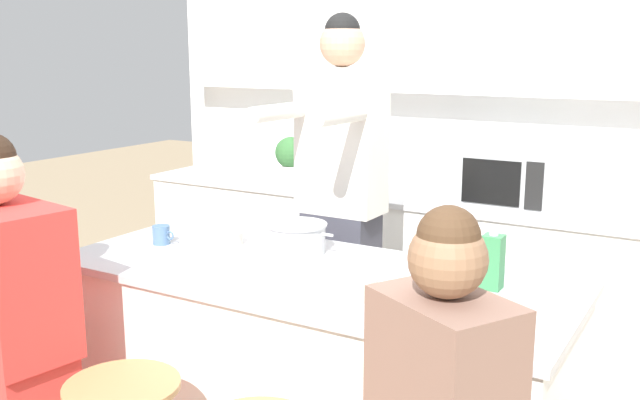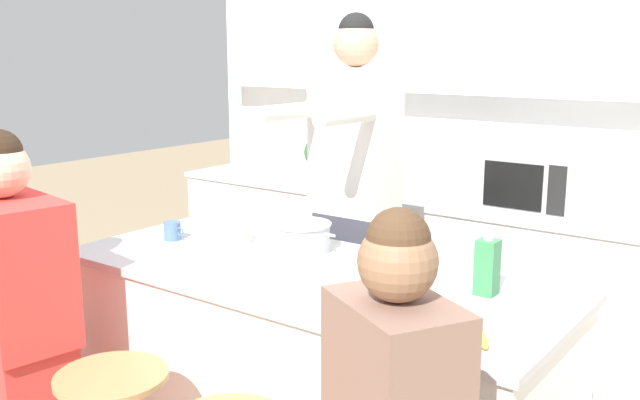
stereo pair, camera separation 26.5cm
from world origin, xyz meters
TOP-DOWN VIEW (x-y plane):
  - wall_back at (0.00, 1.76)m, footprint 4.13×0.22m
  - back_counter at (0.00, 1.47)m, footprint 3.83×0.60m
  - kitchen_island at (0.00, 0.00)m, footprint 1.94×0.81m
  - person_cooking at (-0.21, 0.62)m, footprint 0.38×0.58m
  - person_wrapped_blanket at (-0.79, -0.71)m, footprint 0.56×0.37m
  - cooking_pot at (-0.16, 0.18)m, footprint 0.33×0.24m
  - fruit_bowl at (-0.51, 0.10)m, footprint 0.21×0.21m
  - mixing_bowl_steel at (0.23, -0.17)m, footprint 0.23×0.23m
  - coffee_cup_near at (-0.72, -0.01)m, footprint 0.10×0.07m
  - banana_bunch at (0.76, -0.27)m, footprint 0.17×0.12m
  - juice_carton at (0.65, 0.14)m, footprint 0.07×0.07m
  - microwave at (0.33, 1.44)m, footprint 0.47×0.36m
  - potted_plant at (-1.03, 1.47)m, footprint 0.19×0.19m

SIDE VIEW (x-z plane):
  - back_counter at x=0.00m, z-range 0.00..0.90m
  - kitchen_island at x=0.00m, z-range 0.01..0.90m
  - person_wrapped_blanket at x=-0.79m, z-range -0.04..1.39m
  - banana_bunch at x=0.76m, z-range 0.89..0.95m
  - fruit_bowl at x=-0.51m, z-range 0.90..0.95m
  - mixing_bowl_steel at x=0.23m, z-range 0.90..0.96m
  - coffee_cup_near at x=-0.72m, z-range 0.90..0.97m
  - person_cooking at x=-0.21m, z-range 0.01..1.86m
  - cooking_pot at x=-0.16m, z-range 0.90..1.02m
  - juice_carton at x=0.65m, z-range 0.89..1.09m
  - microwave at x=0.33m, z-range 0.90..1.20m
  - potted_plant at x=-1.03m, z-range 0.92..1.19m
  - wall_back at x=0.00m, z-range 0.19..2.89m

